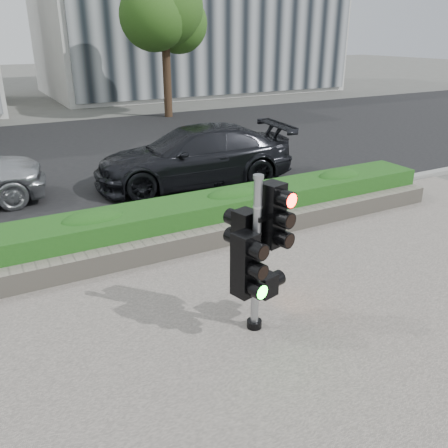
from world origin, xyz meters
name	(u,v)px	position (x,y,z in m)	size (l,w,h in m)	color
ground	(228,308)	(0.00, 0.00, 0.00)	(120.00, 120.00, 0.00)	#51514C
sidewalk	(352,427)	(0.00, -2.50, 0.01)	(16.00, 11.00, 0.03)	#9E9389
road	(73,156)	(0.00, 10.00, 0.01)	(60.00, 13.00, 0.02)	black
curb	(150,229)	(0.00, 3.15, 0.06)	(60.00, 0.25, 0.12)	gray
stone_wall	(175,246)	(0.00, 1.90, 0.20)	(12.00, 0.32, 0.34)	gray
hedge	(160,224)	(0.00, 2.55, 0.37)	(12.00, 1.00, 0.68)	#3D8F2C
tree_right	(163,10)	(5.48, 15.55, 4.48)	(4.10, 3.58, 6.53)	black
traffic_signal	(256,246)	(0.07, -0.58, 1.17)	(0.75, 0.62, 2.07)	black
car_dark	(194,156)	(2.11, 5.55, 0.74)	(2.02, 4.96, 1.44)	black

